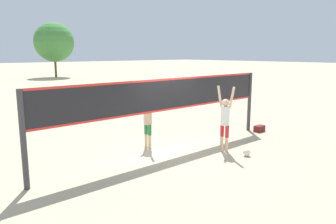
% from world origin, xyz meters
% --- Properties ---
extents(ground_plane, '(200.00, 200.00, 0.00)m').
position_xyz_m(ground_plane, '(0.00, 0.00, 0.00)').
color(ground_plane, '#C6B28C').
extents(volleyball_net, '(9.02, 0.14, 2.36)m').
position_xyz_m(volleyball_net, '(0.00, 0.00, 1.65)').
color(volleyball_net, '#38383D').
rests_on(volleyball_net, ground_plane).
extents(player_spiker, '(0.28, 0.70, 2.12)m').
position_xyz_m(player_spiker, '(1.39, -1.18, 1.11)').
color(player_spiker, beige).
rests_on(player_spiker, ground_plane).
extents(player_blocker, '(0.28, 0.68, 1.97)m').
position_xyz_m(player_blocker, '(-0.19, 0.80, 1.03)').
color(player_blocker, beige).
rests_on(player_blocker, ground_plane).
extents(volleyball, '(0.23, 0.23, 0.23)m').
position_xyz_m(volleyball, '(1.49, -1.98, 0.12)').
color(volleyball, silver).
rests_on(volleyball, ground_plane).
extents(gear_bag, '(0.46, 0.26, 0.25)m').
position_xyz_m(gear_bag, '(4.57, -0.44, 0.12)').
color(gear_bag, maroon).
rests_on(gear_bag, ground_plane).
extents(tree_left_cluster, '(5.01, 5.01, 6.98)m').
position_xyz_m(tree_left_cluster, '(10.84, 34.07, 4.47)').
color(tree_left_cluster, brown).
rests_on(tree_left_cluster, ground_plane).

